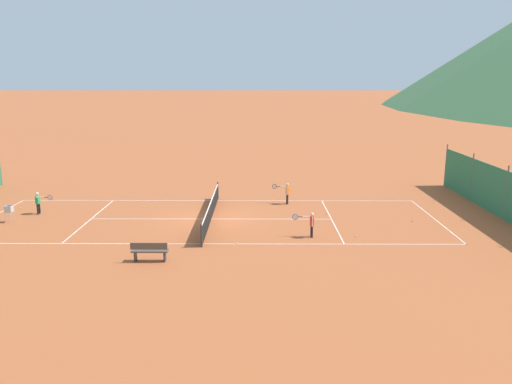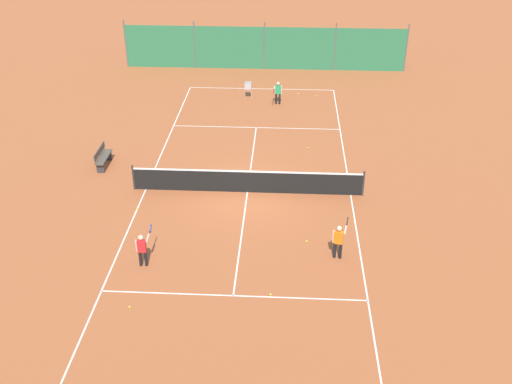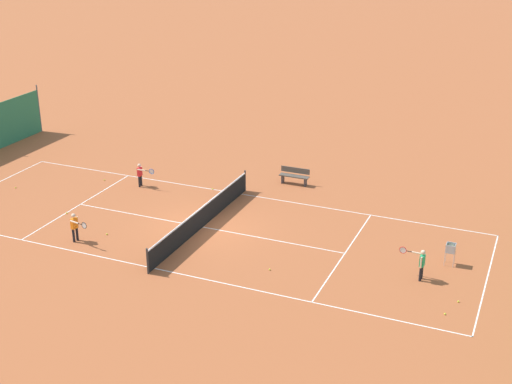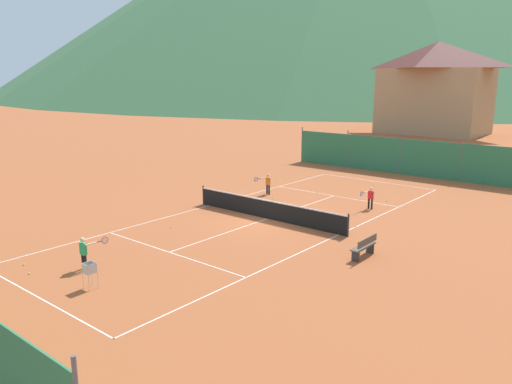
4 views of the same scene
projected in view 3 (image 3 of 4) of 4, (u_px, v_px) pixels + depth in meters
name	position (u px, v px, depth m)	size (l,w,h in m)	color
ground_plane	(203.00, 227.00, 30.92)	(600.00, 600.00, 0.00)	#A8542D
court_line_markings	(203.00, 227.00, 30.92)	(8.25, 23.85, 0.01)	white
tennis_net	(202.00, 217.00, 30.73)	(9.18, 0.08, 1.06)	#2D2D2D
player_near_baseline	(75.00, 225.00, 29.33)	(0.58, 1.00, 1.25)	black
player_far_service	(421.00, 262.00, 26.36)	(0.45, 1.01, 1.23)	black
player_far_baseline	(141.00, 173.00, 35.07)	(0.41, 1.00, 1.19)	black
tennis_ball_by_net_right	(107.00, 234.00, 30.17)	(0.07, 0.07, 0.07)	#CCE033
tennis_ball_by_net_left	(16.00, 188.00, 35.10)	(0.07, 0.07, 0.07)	#CCE033
tennis_ball_alley_right	(67.00, 213.00, 32.22)	(0.07, 0.07, 0.07)	#CCE033
tennis_ball_far_corner	(270.00, 270.00, 27.27)	(0.07, 0.07, 0.07)	#CCE033
tennis_ball_service_box	(458.00, 302.00, 25.08)	(0.07, 0.07, 0.07)	#CCE033
tennis_ball_mid_court	(213.00, 189.00, 34.95)	(0.07, 0.07, 0.07)	#CCE033
tennis_ball_alley_left	(445.00, 314.00, 24.33)	(0.07, 0.07, 0.07)	#CCE033
tennis_ball_near_corner	(104.00, 180.00, 36.07)	(0.07, 0.07, 0.07)	#CCE033
ball_hopper	(451.00, 249.00, 27.48)	(0.36, 0.36, 0.89)	#B7B7BC
courtside_bench	(294.00, 176.00, 35.46)	(0.36, 1.50, 0.84)	#51473D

